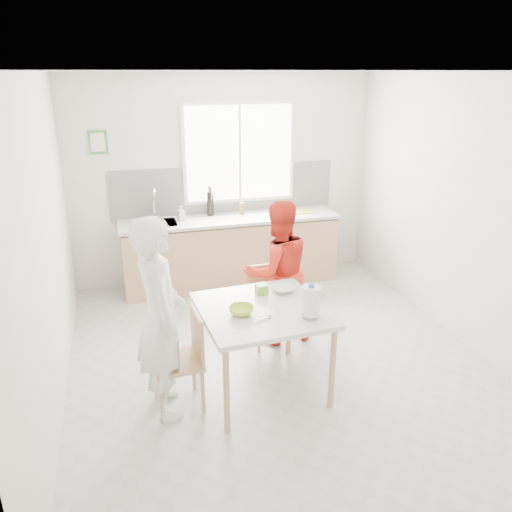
% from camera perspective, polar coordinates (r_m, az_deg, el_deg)
% --- Properties ---
extents(ground, '(4.50, 4.50, 0.00)m').
position_cam_1_polar(ground, '(5.13, 2.33, -11.38)').
color(ground, '#B7B7B2').
rests_on(ground, ground).
extents(room_shell, '(4.50, 4.50, 4.50)m').
position_cam_1_polar(room_shell, '(4.49, 2.63, 6.77)').
color(room_shell, silver).
rests_on(room_shell, ground).
extents(window, '(1.50, 0.06, 1.30)m').
position_cam_1_polar(window, '(6.64, -1.91, 11.69)').
color(window, white).
rests_on(window, room_shell).
extents(backsplash, '(3.00, 0.02, 0.65)m').
position_cam_1_polar(backsplash, '(6.69, -3.56, 7.59)').
color(backsplash, white).
rests_on(backsplash, room_shell).
extents(picture_frame, '(0.22, 0.03, 0.28)m').
position_cam_1_polar(picture_frame, '(6.42, -17.63, 12.29)').
color(picture_frame, '#3D863F').
rests_on(picture_frame, room_shell).
extents(kitchen_counter, '(2.84, 0.64, 1.37)m').
position_cam_1_polar(kitchen_counter, '(6.65, -2.90, 0.26)').
color(kitchen_counter, tan).
rests_on(kitchen_counter, ground).
extents(dining_table, '(1.10, 1.10, 0.80)m').
position_cam_1_polar(dining_table, '(4.32, 0.67, -6.94)').
color(dining_table, silver).
rests_on(dining_table, ground).
extents(chair_left, '(0.42, 0.42, 0.86)m').
position_cam_1_polar(chair_left, '(4.28, -8.15, -11.21)').
color(chair_left, tan).
rests_on(chair_left, ground).
extents(chair_far, '(0.40, 0.40, 0.82)m').
position_cam_1_polar(chair_far, '(5.23, 1.20, -5.13)').
color(chair_far, tan).
rests_on(chair_far, ground).
extents(person_white, '(0.44, 0.64, 1.70)m').
position_cam_1_polar(person_white, '(4.07, -10.85, -7.02)').
color(person_white, white).
rests_on(person_white, ground).
extents(person_red, '(0.77, 0.62, 1.52)m').
position_cam_1_polar(person_red, '(5.12, 2.48, -1.89)').
color(person_red, red).
rests_on(person_red, ground).
extents(bowl_green, '(0.22, 0.22, 0.07)m').
position_cam_1_polar(bowl_green, '(4.16, -1.68, -6.24)').
color(bowl_green, '#A9D330').
rests_on(bowl_green, dining_table).
extents(bowl_white, '(0.22, 0.22, 0.05)m').
position_cam_1_polar(bowl_white, '(4.58, 3.13, -3.80)').
color(bowl_white, white).
rests_on(bowl_white, dining_table).
extents(milk_jug, '(0.21, 0.15, 0.27)m').
position_cam_1_polar(milk_jug, '(4.10, 6.32, -5.06)').
color(milk_jug, white).
rests_on(milk_jug, dining_table).
extents(green_box, '(0.11, 0.11, 0.09)m').
position_cam_1_polar(green_box, '(4.53, 0.65, -3.78)').
color(green_box, '#6FB62A').
rests_on(green_box, dining_table).
extents(spoon, '(0.15, 0.07, 0.01)m').
position_cam_1_polar(spoon, '(4.06, 0.69, -7.29)').
color(spoon, '#A5A5AA').
rests_on(spoon, dining_table).
extents(cutting_board, '(0.38, 0.30, 0.01)m').
position_cam_1_polar(cutting_board, '(6.78, 5.26, 5.11)').
color(cutting_board, '#91B92A').
rests_on(cutting_board, kitchen_counter).
extents(wine_bottle_a, '(0.07, 0.07, 0.32)m').
position_cam_1_polar(wine_bottle_a, '(6.55, -5.35, 5.96)').
color(wine_bottle_a, black).
rests_on(wine_bottle_a, kitchen_counter).
extents(wine_bottle_b, '(0.07, 0.07, 0.30)m').
position_cam_1_polar(wine_bottle_b, '(6.59, -5.15, 5.96)').
color(wine_bottle_b, black).
rests_on(wine_bottle_b, kitchen_counter).
extents(jar_amber, '(0.06, 0.06, 0.16)m').
position_cam_1_polar(jar_amber, '(6.60, -1.65, 5.44)').
color(jar_amber, brown).
rests_on(jar_amber, kitchen_counter).
extents(soap_bottle, '(0.10, 0.10, 0.19)m').
position_cam_1_polar(soap_bottle, '(6.40, -8.55, 4.86)').
color(soap_bottle, '#999999').
rests_on(soap_bottle, kitchen_counter).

